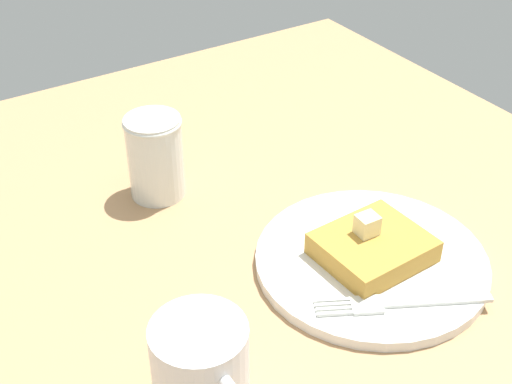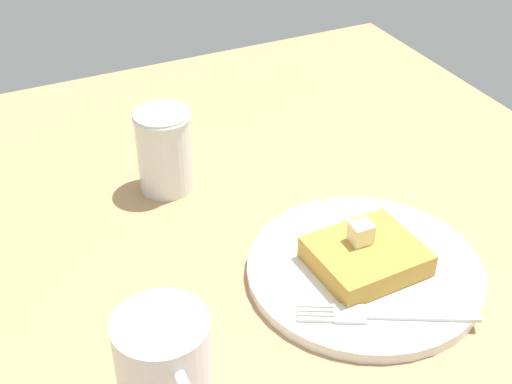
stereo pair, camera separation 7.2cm
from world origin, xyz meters
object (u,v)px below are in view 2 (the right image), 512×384
plate (364,270)px  syrup_jar (161,154)px  coffee_mug (165,366)px  fork (376,315)px

plate → syrup_jar: syrup_jar is taller
plate → coffee_mug: 23.27cm
plate → fork: fork is taller
coffee_mug → plate: bearing=106.1°
fork → coffee_mug: size_ratio=1.46×
fork → syrup_jar: bearing=-161.3°
syrup_jar → plate: bearing=29.0°
fork → coffee_mug: coffee_mug is taller
fork → coffee_mug: bearing=-89.3°
syrup_jar → coffee_mug: bearing=-18.7°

